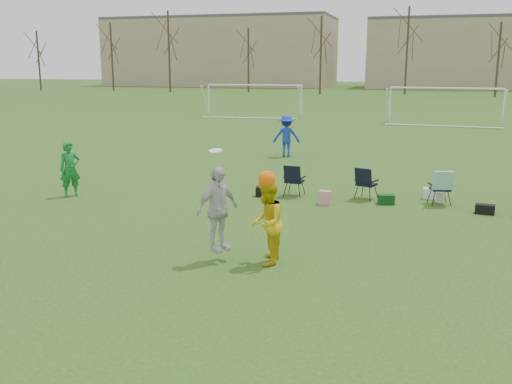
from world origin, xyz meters
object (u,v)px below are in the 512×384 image
(fielder_blue, at_px, (286,136))
(goal_left, at_px, (254,91))
(fielder_green_near, at_px, (70,169))
(goal_mid, at_px, (446,95))
(center_contest, at_px, (245,216))

(fielder_blue, distance_m, goal_left, 19.87)
(fielder_blue, bearing_deg, fielder_green_near, 47.40)
(fielder_green_near, xyz_separation_m, goal_left, (-2.46, 27.97, 1.08))
(fielder_blue, xyz_separation_m, goal_mid, (7.04, 16.58, 1.02))
(center_contest, height_order, goal_mid, goal_mid)
(fielder_green_near, relative_size, goal_mid, 0.23)
(fielder_green_near, relative_size, fielder_blue, 0.93)
(fielder_green_near, distance_m, goal_left, 28.10)
(fielder_green_near, xyz_separation_m, fielder_blue, (4.51, 9.39, 0.06))
(fielder_green_near, height_order, fielder_blue, fielder_blue)
(fielder_blue, height_order, center_contest, center_contest)
(goal_left, bearing_deg, goal_mid, -13.13)
(goal_left, height_order, goal_mid, same)
(center_contest, bearing_deg, goal_mid, 81.22)
(fielder_blue, height_order, goal_mid, goal_mid)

